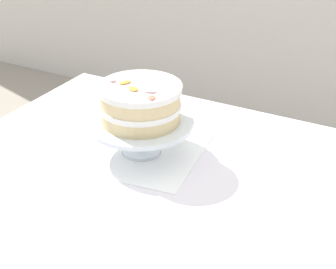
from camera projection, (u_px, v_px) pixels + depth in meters
name	position (u px, v px, depth m)	size (l,w,h in m)	color
dining_table	(186.00, 221.00, 1.35)	(1.40, 1.00, 0.74)	white
linen_napkin	(142.00, 152.00, 1.48)	(0.32, 0.32, 0.00)	white
cake_stand	(141.00, 126.00, 1.44)	(0.29, 0.29, 0.10)	silver
layer_cake	(140.00, 103.00, 1.41)	(0.22, 0.22, 0.11)	beige
loose_petal_0	(100.00, 114.00, 1.69)	(0.03, 0.02, 0.00)	yellow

